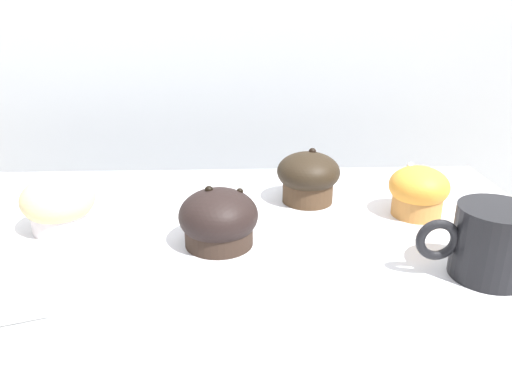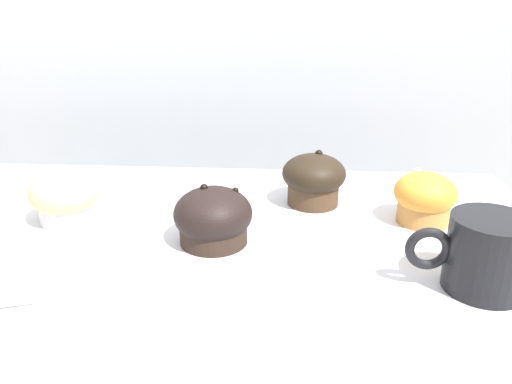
{
  "view_description": "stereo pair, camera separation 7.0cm",
  "coord_description": "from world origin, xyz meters",
  "px_view_note": "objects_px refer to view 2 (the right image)",
  "views": [
    {
      "loc": [
        0.06,
        -0.56,
        1.26
      ],
      "look_at": [
        0.08,
        0.09,
        1.0
      ],
      "focal_mm": 35.0,
      "sensor_mm": 36.0,
      "label": 1
    },
    {
      "loc": [
        0.13,
        -0.56,
        1.26
      ],
      "look_at": [
        0.08,
        0.09,
        1.0
      ],
      "focal_mm": 35.0,
      "sensor_mm": 36.0,
      "label": 2
    }
  ],
  "objects_px": {
    "muffin_front_left": "(213,218)",
    "coffee_cup": "(486,252)",
    "muffin_front_center": "(65,196)",
    "muffin_back_left": "(425,198)",
    "muffin_back_right": "(314,179)"
  },
  "relations": [
    {
      "from": "muffin_front_left",
      "to": "coffee_cup",
      "type": "bearing_deg",
      "value": -16.33
    },
    {
      "from": "muffin_front_center",
      "to": "coffee_cup",
      "type": "relative_size",
      "value": 0.74
    },
    {
      "from": "muffin_back_left",
      "to": "coffee_cup",
      "type": "height_order",
      "value": "coffee_cup"
    },
    {
      "from": "muffin_back_left",
      "to": "muffin_back_right",
      "type": "bearing_deg",
      "value": 159.15
    },
    {
      "from": "muffin_front_center",
      "to": "muffin_back_left",
      "type": "bearing_deg",
      "value": 3.23
    },
    {
      "from": "muffin_back_right",
      "to": "coffee_cup",
      "type": "distance_m",
      "value": 0.29
    },
    {
      "from": "muffin_back_right",
      "to": "muffin_back_left",
      "type": "bearing_deg",
      "value": -20.85
    },
    {
      "from": "muffin_front_center",
      "to": "coffee_cup",
      "type": "bearing_deg",
      "value": -15.22
    },
    {
      "from": "muffin_back_left",
      "to": "coffee_cup",
      "type": "distance_m",
      "value": 0.17
    },
    {
      "from": "muffin_back_left",
      "to": "muffin_front_left",
      "type": "xyz_separation_m",
      "value": [
        -0.29,
        -0.08,
        -0.0
      ]
    },
    {
      "from": "muffin_front_left",
      "to": "muffin_back_left",
      "type": "bearing_deg",
      "value": 15.85
    },
    {
      "from": "muffin_front_center",
      "to": "muffin_front_left",
      "type": "bearing_deg",
      "value": -13.62
    },
    {
      "from": "muffin_back_left",
      "to": "muffin_front_left",
      "type": "height_order",
      "value": "muffin_front_left"
    },
    {
      "from": "muffin_front_left",
      "to": "muffin_front_center",
      "type": "bearing_deg",
      "value": 166.38
    },
    {
      "from": "muffin_back_right",
      "to": "muffin_front_left",
      "type": "distance_m",
      "value": 0.19
    }
  ]
}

